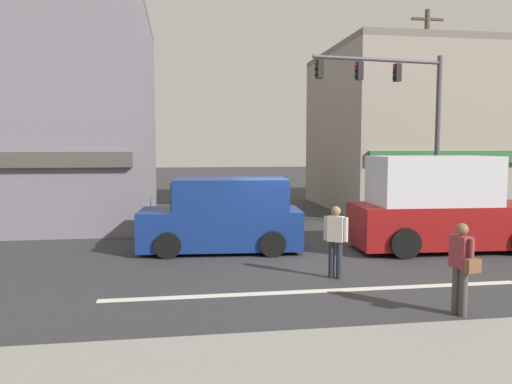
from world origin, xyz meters
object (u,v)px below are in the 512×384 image
utility_pole_near_left (51,127)px  box_truck_waiting_far (443,208)px  utility_pole_far_right (425,111)px  pedestrian_foreground_with_bag (462,263)px  street_tree (383,121)px  van_approaching_near (224,216)px  traffic_light_mast (406,110)px  pedestrian_mid_crossing (336,237)px  sedan_crossing_center (250,196)px

utility_pole_near_left → box_truck_waiting_far: utility_pole_near_left is taller
utility_pole_far_right → pedestrian_foreground_with_bag: utility_pole_far_right is taller
street_tree → utility_pole_near_left: size_ratio=0.80×
pedestrian_foreground_with_bag → street_tree: bearing=73.0°
utility_pole_far_right → van_approaching_near: bearing=-147.1°
traffic_light_mast → van_approaching_near: traffic_light_mast is taller
traffic_light_mast → van_approaching_near: 7.68m
traffic_light_mast → pedestrian_mid_crossing: bearing=-127.3°
traffic_light_mast → pedestrian_foreground_with_bag: bearing=-108.8°
utility_pole_far_right → box_truck_waiting_far: utility_pole_far_right is taller
van_approaching_near → box_truck_waiting_far: size_ratio=0.83×
pedestrian_foreground_with_bag → sedan_crossing_center: bearing=96.2°
pedestrian_foreground_with_bag → pedestrian_mid_crossing: size_ratio=1.00×
street_tree → utility_pole_far_right: bearing=-20.8°
sedan_crossing_center → pedestrian_foreground_with_bag: bearing=-83.8°
van_approaching_near → pedestrian_foreground_with_bag: van_approaching_near is taller
utility_pole_near_left → traffic_light_mast: 12.69m
sedan_crossing_center → box_truck_waiting_far: 10.68m
traffic_light_mast → utility_pole_far_right: bearing=54.8°
utility_pole_far_right → sedan_crossing_center: bearing=157.6°
box_truck_waiting_far → pedestrian_mid_crossing: bearing=-147.8°
traffic_light_mast → utility_pole_near_left: bearing=167.8°
sedan_crossing_center → pedestrian_foreground_with_bag: 15.22m
pedestrian_foreground_with_bag → utility_pole_near_left: bearing=130.5°
traffic_light_mast → sedan_crossing_center: 8.83m
utility_pole_far_right → van_approaching_near: (-9.21, -5.96, -3.54)m
utility_pole_far_right → traffic_light_mast: utility_pole_far_right is taller
van_approaching_near → sedan_crossing_center: van_approaching_near is taller
box_truck_waiting_far → pedestrian_foreground_with_bag: box_truck_waiting_far is taller
pedestrian_mid_crossing → traffic_light_mast: bearing=52.7°
pedestrian_mid_crossing → sedan_crossing_center: bearing=91.0°
utility_pole_near_left → van_approaching_near: size_ratio=1.52×
utility_pole_near_left → box_truck_waiting_far: size_ratio=1.26×
traffic_light_mast → sedan_crossing_center: bearing=124.0°
utility_pole_near_left → sedan_crossing_center: size_ratio=1.73×
box_truck_waiting_far → pedestrian_foreground_with_bag: size_ratio=3.41×
sedan_crossing_center → pedestrian_mid_crossing: size_ratio=2.49×
utility_pole_near_left → utility_pole_far_right: 15.08m
sedan_crossing_center → pedestrian_mid_crossing: bearing=-89.0°
traffic_light_mast → sedan_crossing_center: size_ratio=1.49×
sedan_crossing_center → pedestrian_foreground_with_bag: (1.64, -15.13, 0.24)m
pedestrian_foreground_with_bag → pedestrian_mid_crossing: 3.13m
traffic_light_mast → pedestrian_mid_crossing: size_ratio=3.71×
van_approaching_near → street_tree: bearing=40.8°
van_approaching_near → utility_pole_far_right: bearing=32.9°
street_tree → box_truck_waiting_far: size_ratio=1.01×
street_tree → sedan_crossing_center: street_tree is taller
van_approaching_near → pedestrian_mid_crossing: (2.26, -3.43, -0.06)m
utility_pole_near_left → pedestrian_mid_crossing: utility_pole_near_left is taller
sedan_crossing_center → traffic_light_mast: bearing=-56.0°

